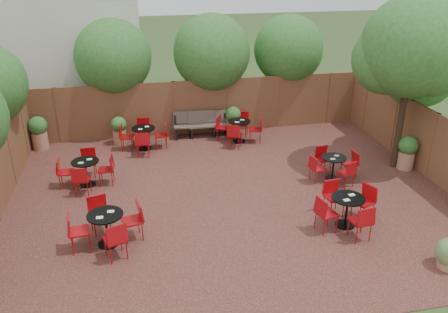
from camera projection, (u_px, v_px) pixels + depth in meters
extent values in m
plane|color=#354F23|center=(231.00, 196.00, 12.51)|extent=(80.00, 80.00, 0.00)
cube|color=#371916|center=(231.00, 196.00, 12.51)|extent=(12.00, 10.00, 0.02)
cube|color=brown|center=(202.00, 107.00, 16.56)|extent=(12.00, 0.08, 2.00)
cube|color=brown|center=(432.00, 146.00, 13.22)|extent=(0.08, 10.00, 2.00)
cube|color=beige|center=(70.00, 15.00, 17.17)|extent=(5.00, 4.00, 8.00)
sphere|color=#296420|center=(113.00, 57.00, 15.89)|extent=(2.68, 2.68, 2.68)
sphere|color=#296420|center=(212.00, 53.00, 16.44)|extent=(2.79, 2.79, 2.79)
sphere|color=#296420|center=(288.00, 50.00, 17.19)|extent=(2.62, 2.62, 2.62)
sphere|color=#296420|center=(420.00, 71.00, 14.42)|extent=(2.32, 2.32, 2.32)
cylinder|color=black|center=(403.00, 106.00, 13.45)|extent=(0.25, 0.25, 3.92)
sphere|color=#296420|center=(413.00, 46.00, 12.72)|extent=(2.93, 2.93, 2.93)
sphere|color=#296420|center=(387.00, 59.00, 13.16)|extent=(2.05, 2.05, 2.05)
sphere|color=#296420|center=(433.00, 58.00, 12.55)|extent=(2.14, 2.14, 2.14)
cube|color=brown|center=(195.00, 126.00, 16.32)|extent=(1.53, 0.57, 0.05)
cube|color=brown|center=(194.00, 117.00, 16.39)|extent=(1.50, 0.24, 0.45)
cube|color=black|center=(176.00, 133.00, 16.29)|extent=(0.10, 0.45, 0.40)
cube|color=black|center=(213.00, 130.00, 16.54)|extent=(0.10, 0.45, 0.40)
cube|color=brown|center=(208.00, 125.00, 16.43)|extent=(1.44, 0.46, 0.05)
cube|color=brown|center=(207.00, 117.00, 16.49)|extent=(1.43, 0.14, 0.43)
cube|color=black|center=(191.00, 132.00, 16.39)|extent=(0.07, 0.43, 0.38)
cube|color=black|center=(226.00, 130.00, 16.64)|extent=(0.07, 0.43, 0.38)
cylinder|color=black|center=(108.00, 243.00, 10.43)|extent=(0.47, 0.47, 0.03)
cylinder|color=black|center=(107.00, 229.00, 10.27)|extent=(0.05, 0.05, 0.75)
cylinder|color=black|center=(105.00, 215.00, 10.12)|extent=(0.81, 0.81, 0.03)
cube|color=white|center=(111.00, 211.00, 10.21)|extent=(0.17, 0.14, 0.02)
cube|color=white|center=(100.00, 218.00, 9.97)|extent=(0.17, 0.14, 0.02)
cylinder|color=black|center=(145.00, 148.00, 15.48)|extent=(0.45, 0.45, 0.03)
cylinder|color=black|center=(144.00, 139.00, 15.33)|extent=(0.05, 0.05, 0.72)
cylinder|color=black|center=(143.00, 128.00, 15.18)|extent=(0.78, 0.78, 0.03)
cube|color=white|center=(147.00, 127.00, 15.27)|extent=(0.15, 0.12, 0.02)
cube|color=white|center=(140.00, 129.00, 15.04)|extent=(0.15, 0.12, 0.02)
cylinder|color=black|center=(88.00, 184.00, 13.10)|extent=(0.45, 0.45, 0.03)
cylinder|color=black|center=(87.00, 173.00, 12.95)|extent=(0.05, 0.05, 0.71)
cylinder|color=black|center=(85.00, 162.00, 12.80)|extent=(0.77, 0.77, 0.03)
cube|color=white|center=(89.00, 159.00, 12.88)|extent=(0.14, 0.10, 0.02)
cube|color=white|center=(81.00, 163.00, 12.66)|extent=(0.14, 0.10, 0.02)
cylinder|color=black|center=(345.00, 225.00, 11.14)|extent=(0.46, 0.46, 0.03)
cylinder|color=black|center=(347.00, 212.00, 10.99)|extent=(0.05, 0.05, 0.74)
cylinder|color=black|center=(348.00, 198.00, 10.83)|extent=(0.80, 0.80, 0.03)
cube|color=white|center=(352.00, 195.00, 10.92)|extent=(0.17, 0.14, 0.02)
cube|color=white|center=(347.00, 200.00, 10.69)|extent=(0.17, 0.14, 0.02)
cylinder|color=black|center=(239.00, 141.00, 16.10)|extent=(0.46, 0.46, 0.03)
cylinder|color=black|center=(239.00, 131.00, 15.95)|extent=(0.05, 0.05, 0.72)
cylinder|color=black|center=(239.00, 121.00, 15.79)|extent=(0.79, 0.79, 0.03)
cube|color=white|center=(242.00, 120.00, 15.88)|extent=(0.17, 0.15, 0.02)
cube|color=white|center=(237.00, 122.00, 15.65)|extent=(0.17, 0.15, 0.02)
cylinder|color=black|center=(332.00, 178.00, 13.44)|extent=(0.42, 0.42, 0.03)
cylinder|color=black|center=(333.00, 168.00, 13.30)|extent=(0.05, 0.05, 0.66)
cylinder|color=black|center=(334.00, 158.00, 13.16)|extent=(0.72, 0.72, 0.03)
cube|color=white|center=(337.00, 156.00, 13.24)|extent=(0.15, 0.12, 0.01)
cube|color=white|center=(333.00, 159.00, 13.03)|extent=(0.15, 0.12, 0.01)
cylinder|color=#A57152|center=(120.00, 137.00, 15.81)|extent=(0.45, 0.45, 0.52)
sphere|color=#296420|center=(119.00, 124.00, 15.63)|extent=(0.54, 0.54, 0.54)
cylinder|color=#A57152|center=(233.00, 127.00, 16.70)|extent=(0.47, 0.47, 0.54)
sphere|color=#296420|center=(233.00, 114.00, 16.50)|extent=(0.56, 0.56, 0.56)
cylinder|color=#A57152|center=(40.00, 140.00, 15.41)|extent=(0.52, 0.52, 0.60)
sphere|color=#296420|center=(38.00, 126.00, 15.19)|extent=(0.63, 0.63, 0.63)
cylinder|color=#A57152|center=(406.00, 160.00, 13.98)|extent=(0.49, 0.49, 0.56)
sphere|color=#296420|center=(408.00, 145.00, 13.78)|extent=(0.58, 0.58, 0.58)
cylinder|color=#A57152|center=(448.00, 263.00, 9.64)|extent=(0.46, 0.46, 0.21)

